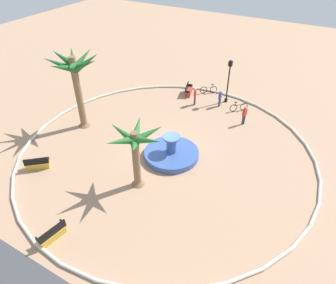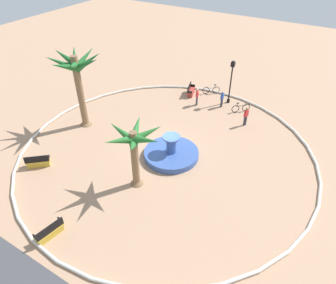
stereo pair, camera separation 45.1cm
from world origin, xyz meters
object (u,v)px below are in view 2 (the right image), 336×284
palm_tree_by_curb (134,145)px  person_pedestrian_stroll (246,116)px  bicycle_by_lamppost (211,90)px  bench_east (38,162)px  person_cyclist_photo (222,98)px  palm_tree_near_fountain (77,73)px  person_cyclist_helmet (197,96)px  lamppost (231,78)px  fountain (171,153)px  bench_north (191,91)px  bicycle_red_frame (241,108)px  bench_west (50,232)px

palm_tree_by_curb → person_pedestrian_stroll: 11.16m
bicycle_by_lamppost → bench_east: bearing=70.5°
person_cyclist_photo → palm_tree_near_fountain: bearing=45.0°
palm_tree_near_fountain → person_cyclist_helmet: palm_tree_near_fountain is taller
person_cyclist_helmet → person_pedestrian_stroll: size_ratio=1.01×
lamppost → person_cyclist_photo: bearing=78.4°
fountain → palm_tree_by_curb: 4.62m
lamppost → person_pedestrian_stroll: size_ratio=2.47×
palm_tree_near_fountain → lamppost: (-8.82, -9.70, -2.18)m
fountain → palm_tree_near_fountain: palm_tree_near_fountain is taller
bench_north → palm_tree_near_fountain: bearing=61.5°
bicycle_red_frame → person_cyclist_helmet: person_cyclist_helmet is taller
palm_tree_near_fountain → bench_west: bearing=123.5°
person_cyclist_photo → person_pedestrian_stroll: bearing=147.2°
person_cyclist_helmet → bicycle_by_lamppost: bearing=-93.8°
bench_east → bicycle_red_frame: size_ratio=1.19×
fountain → person_pedestrian_stroll: (-3.14, -6.75, 0.66)m
fountain → person_cyclist_photo: fountain is taller
lamppost → bicycle_by_lamppost: (2.14, -0.80, -2.03)m
bench_east → bench_west: 6.42m
bench_east → bench_west: same height
bench_north → palm_tree_by_curb: bearing=102.2°
bicycle_red_frame → person_cyclist_photo: bearing=1.6°
person_cyclist_photo → bench_west: bearing=82.4°
bench_west → bicycle_by_lamppost: (-0.48, -19.88, 0.04)m
person_pedestrian_stroll → bench_east: bearing=49.7°
fountain → person_pedestrian_stroll: size_ratio=2.36×
lamppost → bicycle_red_frame: 2.79m
bench_west → person_pedestrian_stroll: 16.96m
lamppost → bicycle_red_frame: (-1.58, 1.06, -2.03)m
palm_tree_by_curb → person_cyclist_helmet: (1.37, -11.32, -2.22)m
person_pedestrian_stroll → bicycle_by_lamppost: bearing=-38.2°
palm_tree_by_curb → bench_east: size_ratio=2.84×
person_cyclist_photo → bench_east: bearing=61.9°
fountain → bicycle_red_frame: 8.90m
bench_north → person_cyclist_photo: size_ratio=1.04×
person_cyclist_helmet → person_pedestrian_stroll: (-4.98, 1.00, -0.01)m
bench_north → bicycle_by_lamppost: (-1.61, -1.19, 0.04)m
bench_east → bicycle_red_frame: bench_east is taller
person_cyclist_photo → person_pedestrian_stroll: size_ratio=0.97×
bench_north → bicycle_red_frame: (-5.33, 0.67, 0.04)m
palm_tree_near_fountain → bicycle_red_frame: palm_tree_near_fountain is taller
person_cyclist_helmet → bicycle_red_frame: bearing=-166.8°
bicycle_red_frame → lamppost: bearing=-34.0°
palm_tree_by_curb → bench_north: palm_tree_by_curb is taller
person_cyclist_photo → palm_tree_by_curb: bearing=86.6°
bicycle_by_lamppost → person_pedestrian_stroll: person_pedestrian_stroll is taller
lamppost → bench_east: bearing=62.9°
bench_north → person_pedestrian_stroll: bearing=158.0°
bench_north → bicycle_red_frame: bearing=172.8°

